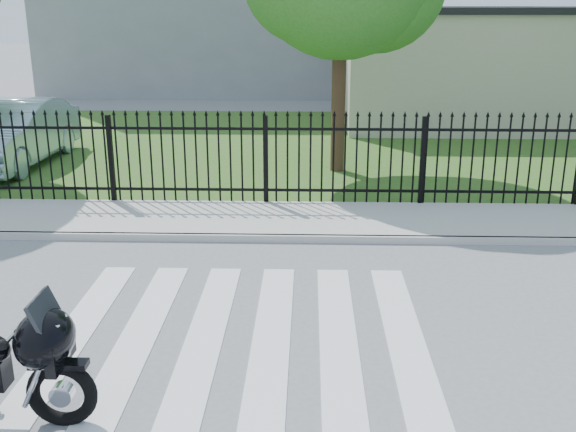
{
  "coord_description": "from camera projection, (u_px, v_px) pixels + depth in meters",
  "views": [
    {
      "loc": [
        0.82,
        -6.63,
        3.84
      ],
      "look_at": [
        0.55,
        2.29,
        1.0
      ],
      "focal_mm": 42.0,
      "sensor_mm": 36.0,
      "label": 1
    }
  ],
  "objects": [
    {
      "name": "ground",
      "position": [
        233.0,
        363.0,
        7.5
      ],
      "size": [
        120.0,
        120.0,
        0.0
      ],
      "primitive_type": "plane",
      "color": "slate",
      "rests_on": "ground"
    },
    {
      "name": "crosswalk",
      "position": [
        233.0,
        363.0,
        7.5
      ],
      "size": [
        5.0,
        5.5,
        0.01
      ],
      "primitive_type": null,
      "color": "silver",
      "rests_on": "ground"
    },
    {
      "name": "sidewalk",
      "position": [
        263.0,
        220.0,
        12.25
      ],
      "size": [
        40.0,
        2.0,
        0.12
      ],
      "primitive_type": "cube",
      "color": "#ADAAA3",
      "rests_on": "ground"
    },
    {
      "name": "curb",
      "position": [
        259.0,
        238.0,
        11.3
      ],
      "size": [
        40.0,
        0.12,
        0.12
      ],
      "primitive_type": "cube",
      "color": "#ADAAA3",
      "rests_on": "ground"
    },
    {
      "name": "grass_strip",
      "position": [
        279.0,
        145.0,
        18.93
      ],
      "size": [
        40.0,
        12.0,
        0.02
      ],
      "primitive_type": "cube",
      "color": "#305A1F",
      "rests_on": "ground"
    },
    {
      "name": "iron_fence",
      "position": [
        266.0,
        162.0,
        12.95
      ],
      "size": [
        26.0,
        0.04,
        1.8
      ],
      "color": "black",
      "rests_on": "ground"
    },
    {
      "name": "building_low",
      "position": [
        498.0,
        69.0,
        22.0
      ],
      "size": [
        10.0,
        6.0,
        3.5
      ],
      "primitive_type": "cube",
      "color": "#BDB69E",
      "rests_on": "ground"
    },
    {
      "name": "building_low_roof",
      "position": [
        504.0,
        10.0,
        21.44
      ],
      "size": [
        10.2,
        6.2,
        0.2
      ],
      "primitive_type": "cube",
      "color": "black",
      "rests_on": "building_low"
    },
    {
      "name": "parked_car",
      "position": [
        13.0,
        134.0,
        16.28
      ],
      "size": [
        1.78,
        4.8,
        1.57
      ],
      "primitive_type": "imported",
      "rotation": [
        0.0,
        0.0,
        -0.02
      ],
      "color": "#9FB9C8",
      "rests_on": "grass_strip"
    }
  ]
}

